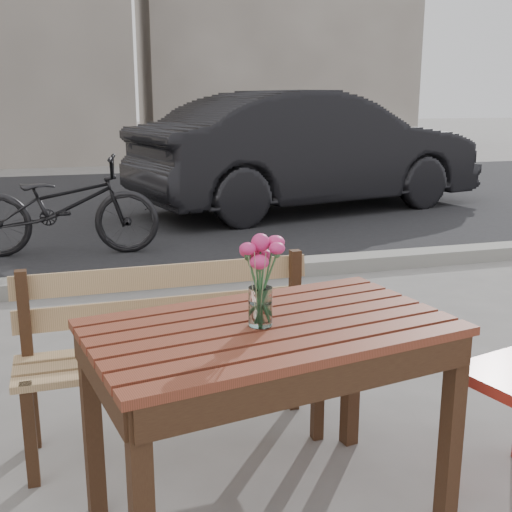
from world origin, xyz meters
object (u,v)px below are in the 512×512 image
Objects in this scene: main_vase at (260,269)px; bicycle at (63,206)px; main_table at (271,357)px; parked_car at (310,151)px.

main_vase is 4.40m from bicycle.
main_table is 0.73× the size of bicycle.
parked_car is 3.63m from bicycle.
main_table is at bearing -163.50° from bicycle.
parked_car is (2.52, 6.09, -0.15)m from main_vase.
parked_car is (2.48, 6.08, 0.16)m from main_table.
main_vase is at bearing 144.46° from parked_car.
main_table is 4.23× the size of main_vase.
bicycle reaches higher than main_table.
parked_car reaches higher than bicycle.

